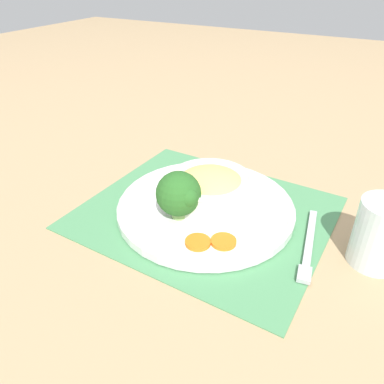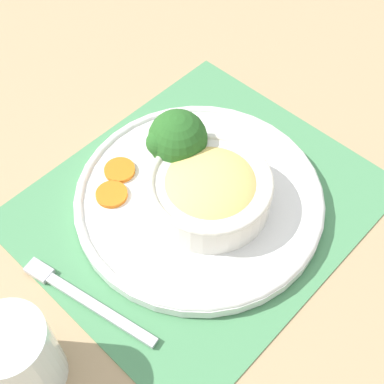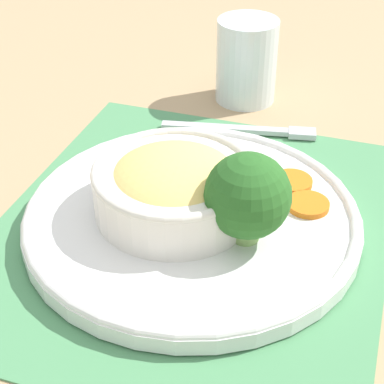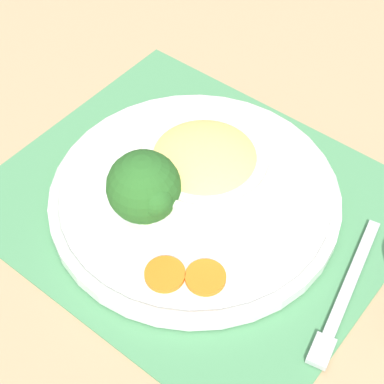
# 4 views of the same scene
# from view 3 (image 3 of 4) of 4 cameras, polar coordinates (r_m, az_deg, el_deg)

# --- Properties ---
(ground_plane) EXTENTS (4.00, 4.00, 0.00)m
(ground_plane) POSITION_cam_3_polar(r_m,az_deg,el_deg) (0.63, -0.00, -3.30)
(ground_plane) COLOR tan
(placemat) EXTENTS (0.45, 0.39, 0.00)m
(placemat) POSITION_cam_3_polar(r_m,az_deg,el_deg) (0.63, -0.00, -3.16)
(placemat) COLOR #4C8C59
(placemat) RESTS_ON ground_plane
(plate) EXTENTS (0.32, 0.32, 0.02)m
(plate) POSITION_cam_3_polar(r_m,az_deg,el_deg) (0.62, -0.00, -2.20)
(plate) COLOR white
(plate) RESTS_ON placemat
(bowl) EXTENTS (0.16, 0.16, 0.06)m
(bowl) POSITION_cam_3_polar(r_m,az_deg,el_deg) (0.61, -1.50, 0.78)
(bowl) COLOR silver
(bowl) RESTS_ON plate
(broccoli_floret) EXTENTS (0.08, 0.08, 0.09)m
(broccoli_floret) POSITION_cam_3_polar(r_m,az_deg,el_deg) (0.56, 5.02, -0.30)
(broccoli_floret) COLOR #84AD5B
(broccoli_floret) RESTS_ON plate
(carrot_slice_near) EXTENTS (0.04, 0.04, 0.01)m
(carrot_slice_near) POSITION_cam_3_polar(r_m,az_deg,el_deg) (0.63, 10.28, -1.10)
(carrot_slice_near) COLOR orange
(carrot_slice_near) RESTS_ON plate
(carrot_slice_middle) EXTENTS (0.04, 0.04, 0.01)m
(carrot_slice_middle) POSITION_cam_3_polar(r_m,az_deg,el_deg) (0.66, 8.89, 0.91)
(carrot_slice_middle) COLOR orange
(carrot_slice_middle) RESTS_ON plate
(water_glass) EXTENTS (0.08, 0.08, 0.11)m
(water_glass) POSITION_cam_3_polar(r_m,az_deg,el_deg) (0.85, 4.85, 11.18)
(water_glass) COLOR silver
(water_glass) RESTS_ON ground_plane
(fork) EXTENTS (0.04, 0.18, 0.01)m
(fork) POSITION_cam_3_polar(r_m,az_deg,el_deg) (0.78, 5.63, 5.46)
(fork) COLOR #B7B7BC
(fork) RESTS_ON placemat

